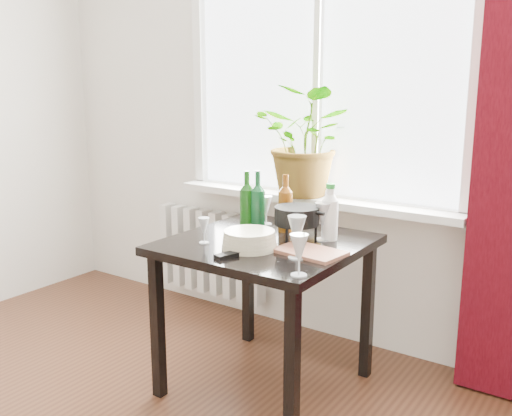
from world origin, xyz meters
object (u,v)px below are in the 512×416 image
Objects in this scene: radiator at (211,252)px; wine_bottle_right at (258,201)px; wine_bottle_left at (247,200)px; wineglass_back_center at (323,221)px; fondue_pot at (297,224)px; wineglass_front_right at (297,237)px; plate_stack at (249,240)px; tv_remote at (232,254)px; cutting_board at (310,252)px; potted_plant at (308,141)px; cleaning_bottle at (330,212)px; table at (266,259)px; bottle_amber at (285,202)px; wineglass_far_right at (299,255)px; wineglass_front_left at (204,230)px; wineglass_back_left at (266,210)px.

wine_bottle_right reaches higher than radiator.
wineglass_back_center is (0.40, 0.04, -0.06)m from wine_bottle_left.
wine_bottle_left is at bearing 173.52° from fondue_pot.
wineglass_back_center is (-0.04, 0.31, -0.00)m from wineglass_front_right.
plate_stack reaches higher than tv_remote.
cutting_board is at bearing -44.03° from fondue_pot.
potted_plant is 0.86m from cutting_board.
radiator is 1.27m from cleaning_bottle.
tv_remote reaches higher than table.
bottle_amber is at bearing 177.36° from cleaning_bottle.
potted_plant reaches higher than wineglass_far_right.
wineglass_front_right is (0.37, -0.74, -0.31)m from potted_plant.
potted_plant is at bearing 99.59° from plate_stack.
wineglass_back_center is at bearing 40.13° from wineglass_front_left.
fondue_pot reaches higher than radiator.
potted_plant is 0.83m from plate_stack.
wineglass_far_right is (0.12, -0.19, -0.01)m from wineglass_front_right.
wineglass_far_right is 0.60m from wineglass_front_left.
cleaning_bottle reaches higher than tv_remote.
wineglass_far_right is (0.14, -0.53, -0.05)m from cleaning_bottle.
potted_plant is at bearing 127.30° from wineglass_back_center.
table is at bearing 109.53° from tv_remote.
cleaning_bottle reaches higher than plate_stack.
cleaning_bottle reaches higher than wineglass_front_right.
radiator is 1.63m from wineglass_far_right.
tv_remote is at bearing -114.46° from wineglass_back_center.
wine_bottle_left reaches higher than wineglass_back_left.
fondue_pot is (-0.12, -0.10, -0.05)m from cleaning_bottle.
bottle_amber reaches higher than wineglass_front_right.
potted_plant reaches higher than plate_stack.
wineglass_back_center is (0.21, 0.15, 0.18)m from table.
wine_bottle_left is 1.03× the size of cutting_board.
wineglass_front_left is (-0.47, -0.04, -0.03)m from wineglass_front_right.
potted_plant reaches higher than wine_bottle_right.
wineglass_front_right is 0.32m from wineglass_back_center.
cleaning_bottle reaches higher than wineglass_far_right.
radiator is 2.75× the size of cutting_board.
wine_bottle_right is 0.15m from wineglass_back_left.
wineglass_front_right is (0.45, -0.27, -0.06)m from wine_bottle_left.
potted_plant is 2.27× the size of cleaning_bottle.
wineglass_front_right is 0.60m from wineglass_back_left.
wineglass_back_left is (-0.43, 0.42, -0.02)m from wineglass_front_right.
potted_plant is at bearing 120.45° from cutting_board.
fondue_pot is (-0.10, -0.08, -0.01)m from wineglass_back_center.
wineglass_front_right is 0.29m from tv_remote.
cleaning_bottle is 1.66× the size of tv_remote.
wineglass_back_center is (0.23, -0.04, -0.05)m from bottle_amber.
wineglass_back_center reaches higher than fondue_pot.
wineglass_back_left is at bearing 123.77° from table.
radiator is 1.32× the size of potted_plant.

